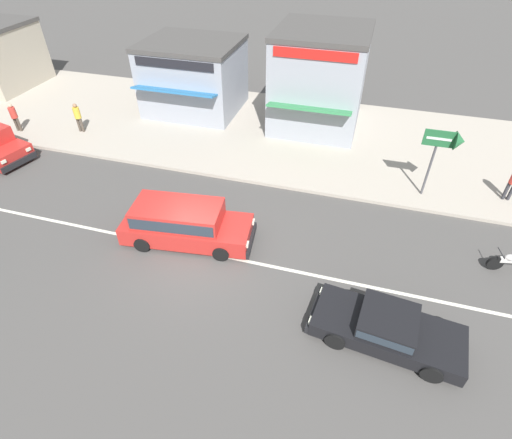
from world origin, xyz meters
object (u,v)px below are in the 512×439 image
Objects in this scene: arrow_signboard at (453,143)px; pedestrian_mid_kerb at (78,116)px; minivan_red_2 at (183,222)px; shopfront_corner_warung at (319,79)px; pedestrian_by_shop at (14,115)px; sedan_black_4 at (387,327)px; shopfront_far_kios at (194,76)px.

arrow_signboard is 1.93× the size of pedestrian_mid_kerb.
minivan_red_2 is 11.53m from shopfront_corner_warung.
arrow_signboard is 21.63m from pedestrian_by_shop.
minivan_red_2 is 3.19× the size of pedestrian_mid_kerb.
pedestrian_mid_kerb is 0.27× the size of shopfront_corner_warung.
pedestrian_by_shop is at bearing 179.74° from arrow_signboard.
pedestrian_mid_kerb is 1.03× the size of pedestrian_by_shop.
sedan_black_4 is 0.78× the size of shopfront_corner_warung.
pedestrian_by_shop is (-21.57, 0.10, -1.66)m from arrow_signboard.
minivan_red_2 is 0.87× the size of shopfront_corner_warung.
minivan_red_2 is 1.11× the size of sedan_black_4.
sedan_black_4 is at bearing -72.03° from shopfront_corner_warung.
shopfront_far_kios is (-4.08, 10.88, 1.25)m from minivan_red_2.
shopfront_corner_warung is at bearing 0.55° from shopfront_far_kios.
pedestrian_by_shop reaches higher than sedan_black_4.
pedestrian_by_shop is at bearing -165.12° from pedestrian_mid_kerb.
pedestrian_mid_kerb reaches higher than minivan_red_2.
pedestrian_by_shop is at bearing 158.20° from sedan_black_4.
pedestrian_mid_kerb is (-8.95, 6.36, 0.22)m from minivan_red_2.
minivan_red_2 is 0.94× the size of shopfront_far_kios.
shopfront_corner_warung is (-6.16, 5.58, -0.04)m from arrow_signboard.
shopfront_corner_warung reaches higher than pedestrian_mid_kerb.
minivan_red_2 is 3.27× the size of pedestrian_by_shop.
arrow_signboard is at bearing -3.09° from pedestrian_mid_kerb.
shopfront_far_kios is (-11.54, 13.31, 1.56)m from sedan_black_4.
shopfront_far_kios is (4.87, 4.53, 1.03)m from pedestrian_mid_kerb.
pedestrian_by_shop is (-3.33, -0.89, -0.02)m from pedestrian_mid_kerb.
arrow_signboard is 0.52× the size of shopfront_corner_warung.
minivan_red_2 is 1.66× the size of arrow_signboard.
shopfront_far_kios reaches higher than pedestrian_mid_kerb.
pedestrian_by_shop is 0.29× the size of shopfront_far_kios.
arrow_signboard is (1.82, 7.80, 2.16)m from sedan_black_4.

